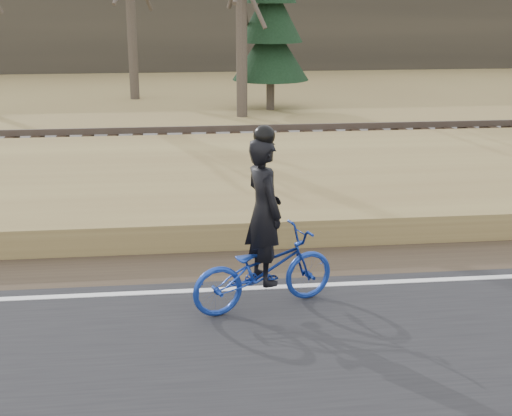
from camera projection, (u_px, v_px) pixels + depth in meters
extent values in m
cube|color=#94844B|center=(500.00, 188.00, 13.91)|extent=(120.00, 5.00, 0.44)
cube|color=slate|center=(432.00, 147.00, 17.53)|extent=(120.00, 3.00, 0.45)
cube|color=black|center=(433.00, 136.00, 17.44)|extent=(120.00, 2.40, 0.14)
cube|color=brown|center=(444.00, 135.00, 16.71)|extent=(120.00, 0.07, 0.15)
cube|color=brown|center=(424.00, 124.00, 18.08)|extent=(120.00, 0.07, 0.15)
cube|color=#383328|center=(292.00, 10.00, 37.64)|extent=(120.00, 4.00, 6.00)
imported|color=navy|center=(264.00, 269.00, 8.91)|extent=(2.02, 1.24, 1.00)
imported|color=black|center=(264.00, 211.00, 8.69)|extent=(0.63, 0.77, 1.83)
sphere|color=black|center=(264.00, 136.00, 8.42)|extent=(0.26, 0.26, 0.26)
cylinder|color=#51473B|center=(241.00, 9.00, 22.26)|extent=(0.36, 0.36, 6.73)
cylinder|color=#51473B|center=(270.00, 90.00, 24.40)|extent=(0.28, 0.28, 1.37)
cone|color=black|center=(271.00, 50.00, 24.01)|extent=(2.60, 2.60, 2.00)
cone|color=black|center=(271.00, 11.00, 23.64)|extent=(2.15, 2.15, 2.00)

